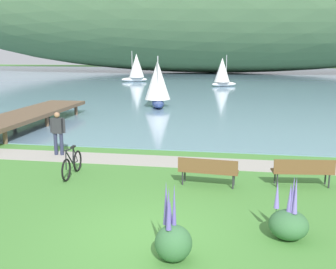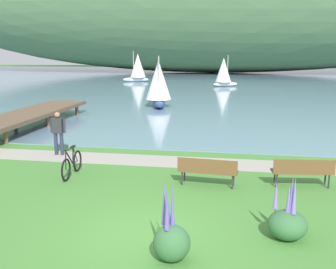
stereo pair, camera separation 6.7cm
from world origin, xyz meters
name	(u,v)px [view 1 (the left image)]	position (x,y,z in m)	size (l,w,h in m)	color
ground_plane	(146,235)	(0.00, 0.00, 0.00)	(200.00, 200.00, 0.00)	#478438
bay_water	(221,80)	(0.00, 47.60, 0.02)	(180.00, 80.00, 0.04)	#6B8EA8
shoreline_path	(182,162)	(0.00, 5.99, 0.01)	(60.00, 1.50, 0.01)	#A39E93
park_bench_near_camera	(208,169)	(1.13, 3.51, 0.52)	(1.83, 0.63, 0.88)	brown
park_bench_further_along	(303,170)	(3.95, 3.93, 0.52)	(1.84, 0.68, 0.88)	brown
bicycle_leaning_near_bench	(72,164)	(-3.32, 3.76, 0.40)	(0.15, 1.77, 1.01)	black
person_at_shoreline	(58,131)	(-4.89, 6.19, 0.98)	(0.61, 0.24, 1.71)	#282D47
echium_bush_closest_to_camera	(173,240)	(0.76, -0.97, 0.42)	(0.74, 0.74, 1.58)	#386B3D
echium_bush_beside_closest	(289,222)	(3.10, 0.36, 0.39)	(0.86, 0.86, 1.45)	#386B3D
sailboat_nearest_to_shore	(136,67)	(-10.82, 42.58, 1.88)	(3.46, 2.43, 3.91)	white
sailboat_mid_bay	(222,72)	(0.42, 37.36, 1.69)	(3.02, 2.39, 3.50)	white
sailboat_toward_hillside	(158,83)	(-3.61, 19.99, 1.75)	(2.21, 3.20, 3.63)	navy
pier_dock	(30,114)	(-9.00, 11.60, 0.69)	(2.40, 10.00, 0.80)	brown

